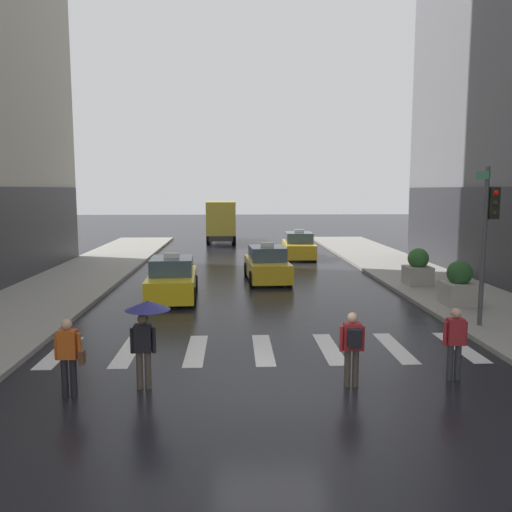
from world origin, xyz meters
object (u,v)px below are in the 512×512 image
(pedestrian_with_umbrella, at_px, (146,320))
(box_truck, at_px, (221,220))
(taxi_second, at_px, (267,265))
(pedestrian_with_backpack, at_px, (352,344))
(planter_mid_block, at_px, (418,268))
(taxi_lead, at_px, (172,280))
(planter_near_corner, at_px, (459,285))
(taxi_third, at_px, (299,247))
(traffic_light_pole, at_px, (488,224))
(pedestrian_plain_coat, at_px, (455,339))
(pedestrian_with_handbag, at_px, (69,353))

(pedestrian_with_umbrella, bearing_deg, box_truck, 88.33)
(taxi_second, bearing_deg, pedestrian_with_backpack, -85.92)
(planter_mid_block, bearing_deg, taxi_lead, -170.96)
(planter_near_corner, bearing_deg, pedestrian_with_backpack, -127.09)
(taxi_third, distance_m, pedestrian_with_umbrella, 22.42)
(pedestrian_with_umbrella, bearing_deg, planter_near_corner, 35.99)
(taxi_second, bearing_deg, planter_mid_block, -19.02)
(traffic_light_pole, xyz_separation_m, pedestrian_with_backpack, (-5.07, -4.47, -2.29))
(taxi_lead, relative_size, taxi_third, 1.00)
(taxi_lead, height_order, planter_mid_block, taxi_lead)
(taxi_lead, height_order, pedestrian_plain_coat, taxi_lead)
(taxi_second, distance_m, pedestrian_with_backpack, 13.65)
(pedestrian_plain_coat, xyz_separation_m, planter_mid_block, (3.09, 11.06, -0.07))
(taxi_lead, bearing_deg, planter_mid_block, 9.04)
(taxi_second, xyz_separation_m, pedestrian_with_backpack, (0.97, -13.61, 0.25))
(box_truck, bearing_deg, taxi_lead, -93.89)
(taxi_lead, xyz_separation_m, pedestrian_with_backpack, (4.99, -9.72, 0.25))
(planter_near_corner, bearing_deg, pedestrian_with_umbrella, -144.01)
(taxi_third, xyz_separation_m, planter_near_corner, (4.01, -14.34, 0.15))
(pedestrian_with_handbag, relative_size, planter_mid_block, 1.03)
(box_truck, xyz_separation_m, pedestrian_plain_coat, (5.92, -30.93, -0.91))
(taxi_third, relative_size, pedestrian_with_umbrella, 2.37)
(pedestrian_plain_coat, bearing_deg, box_truck, 100.84)
(box_truck, bearing_deg, pedestrian_plain_coat, -79.16)
(taxi_third, distance_m, pedestrian_with_handbag, 23.22)
(taxi_second, distance_m, pedestrian_plain_coat, 13.71)
(pedestrian_with_backpack, bearing_deg, taxi_third, 85.92)
(pedestrian_with_backpack, relative_size, pedestrian_plain_coat, 1.00)
(taxi_second, height_order, pedestrian_plain_coat, taxi_second)
(taxi_third, xyz_separation_m, pedestrian_with_backpack, (-1.55, -21.69, 0.25))
(taxi_third, xyz_separation_m, planter_mid_block, (3.94, -10.31, 0.15))
(traffic_light_pole, bearing_deg, pedestrian_with_umbrella, -155.29)
(taxi_lead, bearing_deg, taxi_second, 44.11)
(pedestrian_with_handbag, relative_size, pedestrian_plain_coat, 1.00)
(traffic_light_pole, bearing_deg, pedestrian_with_backpack, -138.62)
(box_truck, relative_size, pedestrian_plain_coat, 4.59)
(taxi_lead, distance_m, pedestrian_with_umbrella, 9.67)
(pedestrian_with_handbag, xyz_separation_m, planter_mid_block, (11.45, 11.67, -0.06))
(box_truck, bearing_deg, traffic_light_pole, -72.22)
(taxi_second, height_order, pedestrian_with_umbrella, pedestrian_with_umbrella)
(taxi_third, relative_size, pedestrian_with_handbag, 2.78)
(taxi_second, xyz_separation_m, planter_near_corner, (6.53, -6.26, 0.15))
(taxi_third, xyz_separation_m, box_truck, (-5.07, 9.57, 1.13))
(traffic_light_pole, relative_size, pedestrian_with_backpack, 2.91)
(planter_mid_block, bearing_deg, pedestrian_with_umbrella, -131.30)
(planter_mid_block, bearing_deg, traffic_light_pole, -93.45)
(traffic_light_pole, distance_m, pedestrian_with_handbag, 12.24)
(taxi_third, xyz_separation_m, pedestrian_with_handbag, (-7.51, -21.97, 0.21))
(taxi_lead, relative_size, taxi_second, 1.00)
(pedestrian_with_umbrella, xyz_separation_m, pedestrian_with_backpack, (4.43, -0.10, -0.54))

